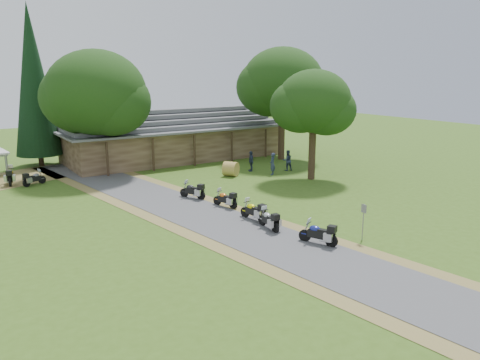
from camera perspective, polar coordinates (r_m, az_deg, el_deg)
ground at (r=23.78m, az=3.90°, el=-7.59°), size 120.00×120.00×0.00m
driveway at (r=26.63m, az=-2.20°, el=-5.27°), size 51.95×51.95×0.00m
lodge at (r=46.39m, az=-8.21°, el=5.63°), size 21.40×9.40×4.90m
motorcycle_row_a at (r=23.59m, az=9.51°, el=-6.32°), size 1.28×1.90×1.24m
motorcycle_row_b at (r=25.50m, az=3.52°, el=-4.74°), size 0.71×1.76×1.17m
motorcycle_row_c at (r=26.97m, az=1.64°, el=-3.66°), size 0.87×1.86×1.23m
motorcycle_row_d at (r=29.56m, az=-1.83°, el=-2.22°), size 1.03×1.78×1.16m
motorcycle_row_e at (r=31.66m, az=-5.82°, el=-1.20°), size 1.31×1.84×1.21m
motorcycle_carport_a at (r=39.54m, az=-26.20°, el=0.51°), size 1.05×2.10×1.38m
motorcycle_carport_b at (r=38.45m, az=-23.81°, el=0.25°), size 1.75×1.21×1.15m
person_a at (r=38.77m, az=3.97°, el=2.20°), size 0.75×0.74×2.15m
person_b at (r=40.56m, az=5.80°, el=2.61°), size 0.70×0.59×2.09m
person_c at (r=40.13m, az=1.35°, el=2.52°), size 0.58×0.68×2.04m
hay_bale at (r=38.28m, az=-1.13°, el=1.36°), size 1.60×1.57×1.19m
sign_post at (r=24.49m, az=14.77°, el=-5.01°), size 0.35×0.06×1.92m
oak_lodge_left at (r=40.12m, az=-17.00°, el=8.31°), size 8.08×8.08×10.85m
oak_lodge_right at (r=45.33m, az=5.17°, el=9.99°), size 7.71×7.71×11.92m
oak_driveway at (r=37.02m, az=8.93°, el=7.64°), size 5.73×5.73×9.93m
cedar_near at (r=45.46m, az=-23.82°, el=10.41°), size 4.00×4.00×14.22m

